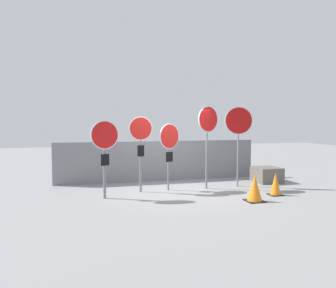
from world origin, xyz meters
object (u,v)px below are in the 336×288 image
(stop_sign_3, at_px, (208,127))
(traffic_cone_0, at_px, (255,189))
(traffic_cone_1, at_px, (276,184))
(storage_crate, at_px, (267,175))
(stop_sign_4, at_px, (239,125))
(stop_sign_0, at_px, (105,144))
(stop_sign_1, at_px, (141,137))
(stop_sign_2, at_px, (169,141))

(stop_sign_3, xyz_separation_m, traffic_cone_0, (0.58, -1.88, -1.62))
(traffic_cone_1, xyz_separation_m, storage_crate, (0.90, 1.90, -0.06))
(stop_sign_3, bearing_deg, stop_sign_4, -18.97)
(stop_sign_0, distance_m, traffic_cone_1, 4.98)
(storage_crate, bearing_deg, stop_sign_0, -169.28)
(stop_sign_0, bearing_deg, stop_sign_1, 13.14)
(traffic_cone_1, bearing_deg, stop_sign_1, 159.00)
(stop_sign_1, bearing_deg, traffic_cone_0, -37.67)
(stop_sign_4, bearing_deg, traffic_cone_0, -89.90)
(stop_sign_0, bearing_deg, traffic_cone_1, -24.51)
(stop_sign_0, bearing_deg, storage_crate, -3.93)
(stop_sign_2, bearing_deg, storage_crate, -20.91)
(stop_sign_1, bearing_deg, stop_sign_4, -1.91)
(stop_sign_4, xyz_separation_m, traffic_cone_1, (0.46, -1.43, -1.68))
(stop_sign_1, height_order, traffic_cone_1, stop_sign_1)
(storage_crate, bearing_deg, traffic_cone_0, -127.75)
(stop_sign_1, distance_m, stop_sign_3, 2.14)
(stop_sign_0, relative_size, stop_sign_2, 1.04)
(stop_sign_3, bearing_deg, stop_sign_0, 167.09)
(stop_sign_0, xyz_separation_m, storage_crate, (5.67, 1.07, -1.24))
(traffic_cone_1, distance_m, storage_crate, 2.11)
(stop_sign_0, relative_size, traffic_cone_0, 3.10)
(stop_sign_1, height_order, stop_sign_4, stop_sign_4)
(stop_sign_1, distance_m, stop_sign_4, 3.23)
(stop_sign_0, height_order, traffic_cone_1, stop_sign_0)
(stop_sign_0, height_order, traffic_cone_0, stop_sign_0)
(traffic_cone_0, bearing_deg, traffic_cone_1, 27.92)
(stop_sign_4, height_order, traffic_cone_1, stop_sign_4)
(stop_sign_2, xyz_separation_m, storage_crate, (3.68, 0.45, -1.26))
(stop_sign_3, bearing_deg, storage_crate, -9.96)
(stop_sign_1, distance_m, traffic_cone_0, 3.57)
(stop_sign_0, bearing_deg, stop_sign_4, -6.73)
(traffic_cone_0, bearing_deg, storage_crate, 52.25)
(traffic_cone_0, xyz_separation_m, traffic_cone_1, (0.97, 0.51, -0.02))
(stop_sign_4, relative_size, traffic_cone_1, 4.03)
(stop_sign_1, xyz_separation_m, stop_sign_2, (0.90, 0.05, -0.15))
(stop_sign_3, height_order, storage_crate, stop_sign_3)
(traffic_cone_1, bearing_deg, stop_sign_0, 170.14)
(stop_sign_3, relative_size, traffic_cone_0, 3.75)
(stop_sign_0, xyz_separation_m, stop_sign_3, (3.22, 0.54, 0.46))
(stop_sign_1, bearing_deg, stop_sign_3, -3.46)
(traffic_cone_1, bearing_deg, stop_sign_4, 107.77)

